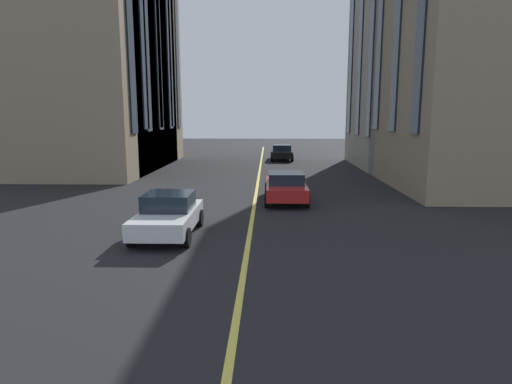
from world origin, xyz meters
name	(u,v)px	position (x,y,z in m)	size (l,w,h in m)	color
lane_centre_line	(251,224)	(20.00, 0.00, 0.00)	(80.00, 0.16, 0.01)	#D8C64C
car_black_far	(282,152)	(43.45, -1.81, 0.70)	(4.40, 1.95, 1.37)	black
car_white_near	(168,215)	(18.47, 2.69, 0.70)	(3.90, 1.89, 1.40)	silver
car_red_parked_a	(286,186)	(24.40, -1.43, 0.70)	(4.40, 1.95, 1.37)	#B21E1E
building_left_near	(94,27)	(37.50, 12.11, 10.28)	(16.80, 9.35, 20.57)	gray
building_right_near	(426,48)	(38.55, -12.30, 8.89)	(10.92, 9.72, 17.77)	#A89E8E
building_left_far	(89,18)	(37.37, 12.42, 10.86)	(11.78, 9.97, 21.71)	#565B66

